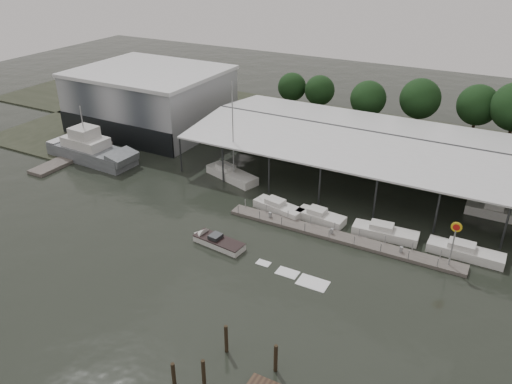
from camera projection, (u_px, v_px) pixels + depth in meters
The scene contains 17 objects.
ground at pixel (182, 247), 56.03m from camera, with size 200.00×200.00×0.00m, color black.
land_strip_far at pixel (321, 131), 88.87m from camera, with size 140.00×30.00×0.30m.
land_strip_west at pixel (105, 116), 96.37m from camera, with size 20.00×40.00×0.30m.
storage_warehouse at pixel (151, 99), 88.89m from camera, with size 24.50×20.50×10.50m.
covered_boat_shed at pixel (402, 142), 67.98m from camera, with size 58.24×24.00×6.96m.
trawler_dock at pixel (80, 153), 79.55m from camera, with size 3.00×18.00×0.50m.
floating_dock at pixel (340, 237), 57.44m from camera, with size 28.00×2.00×1.40m.
shell_fuel_sign at pixel (455, 236), 50.66m from camera, with size 1.10×0.18×5.55m.
grey_trawler at pixel (91, 151), 77.06m from camera, with size 15.73×5.49×8.84m.
white_sailboat at pixel (231, 174), 71.55m from camera, with size 8.88×5.07×14.40m.
speedboat_underway at pixel (215, 241), 56.36m from camera, with size 17.75×4.01×2.00m.
moored_cruiser_0 at pixel (278, 207), 62.93m from camera, with size 6.92×3.40×1.70m.
moored_cruiser_1 at pixel (320, 217), 60.81m from camera, with size 6.19×2.78×1.70m.
moored_cruiser_2 at pixel (385, 232), 57.62m from camera, with size 7.58×2.72×1.70m.
moored_cruiser_3 at pixel (465, 252), 54.07m from camera, with size 7.98×2.30×1.70m.
mooring_pilings at pixel (210, 382), 37.60m from camera, with size 6.49×8.58×3.65m.
horizon_tree_line at pixel (473, 108), 80.46m from camera, with size 70.57×10.13×11.44m.
Camera 1 is at (29.64, -37.47, 31.05)m, focal length 35.00 mm.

